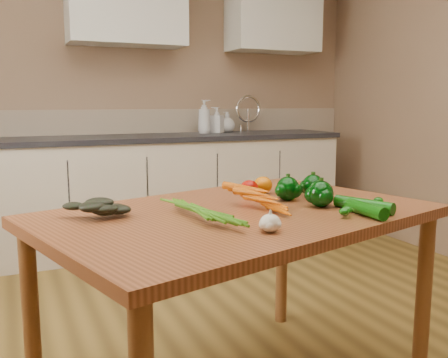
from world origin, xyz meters
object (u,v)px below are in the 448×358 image
table (239,233)px  soap_bottle_b (217,120)px  zucchini_b (366,209)px  pepper_a (288,189)px  tomato_a (249,188)px  leafy_greens (99,204)px  soap_bottle_c (227,122)px  zucchini_a (364,205)px  soap_bottle_a (204,117)px  garlic_bulb (270,223)px  tomato_c (291,187)px  carrot_bunch (241,203)px  pepper_c (321,194)px  pepper_b (313,186)px  tomato_b (263,185)px

table → soap_bottle_b: size_ratio=7.38×
zucchini_b → pepper_a: bearing=106.3°
pepper_a → tomato_a: (-0.11, 0.14, -0.01)m
leafy_greens → soap_bottle_c: bearing=56.6°
leafy_greens → zucchini_a: leafy_greens is taller
leafy_greens → soap_bottle_a: bearing=60.3°
garlic_bulb → pepper_a: size_ratio=0.69×
tomato_a → zucchini_b: bearing=-66.7°
table → tomato_c: size_ratio=24.75×
pepper_a → tomato_a: bearing=128.5°
table → zucchini_b: bearing=-51.1°
carrot_bunch → tomato_c: bearing=18.5°
soap_bottle_c → soap_bottle_a: bearing=-52.8°
table → zucchini_a: (0.42, -0.20, 0.11)m
pepper_a → zucchini_b: pepper_a is taller
garlic_bulb → tomato_a: (0.20, 0.55, 0.01)m
garlic_bulb → zucchini_b: size_ratio=0.36×
soap_bottle_b → garlic_bulb: soap_bottle_b is taller
pepper_c → zucchini_b: size_ratio=0.54×
pepper_c → zucchini_a: pepper_c is taller
leafy_greens → pepper_b: 0.90m
tomato_a → zucchini_a: tomato_a is taller
carrot_bunch → zucchini_b: 0.44m
tomato_b → soap_bottle_a: bearing=75.6°
tomato_b → zucchini_b: (0.13, -0.53, -0.01)m
pepper_b → zucchini_b: pepper_b is taller
soap_bottle_c → garlic_bulb: size_ratio=2.63×
pepper_b → tomato_a: bearing=154.1°
soap_bottle_a → leafy_greens: bearing=-169.6°
carrot_bunch → zucchini_a: bearing=-36.9°
soap_bottle_a → pepper_c: bearing=-150.6°
table → soap_bottle_b: soap_bottle_b is taller
leafy_greens → zucchini_a: size_ratio=0.88×
soap_bottle_a → pepper_a: bearing=-152.6°
pepper_b → zucchini_a: bearing=-86.8°
pepper_c → tomato_a: bearing=118.1°
soap_bottle_b → garlic_bulb: (-0.94, -2.65, -0.22)m
garlic_bulb → tomato_c: 0.67m
soap_bottle_c → carrot_bunch: 2.61m
soap_bottle_b → carrot_bunch: bearing=22.4°
leafy_greens → garlic_bulb: (0.45, -0.40, -0.02)m
pepper_a → pepper_c: 0.17m
soap_bottle_c → tomato_c: soap_bottle_c is taller
zucchini_b → tomato_b: bearing=103.2°
pepper_b → tomato_b: size_ratio=1.15×
table → soap_bottle_a: 2.44m
tomato_a → carrot_bunch: bearing=-122.0°
pepper_c → soap_bottle_c: bearing=74.1°
soap_bottle_c → tomato_a: 2.31m
tomato_c → pepper_a: bearing=-126.8°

